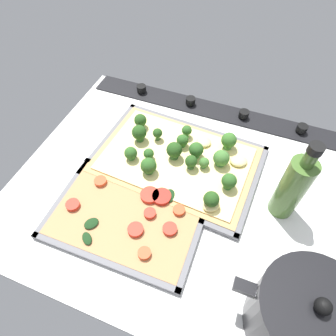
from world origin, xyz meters
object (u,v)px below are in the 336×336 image
object	(u,v)px
baking_tray_front	(176,162)
baking_tray_back	(126,217)
cooking_pot	(303,317)
oil_bottle	(293,187)
broccoli_pizza	(179,158)
veggie_pizza_back	(128,215)

from	to	relation	value
baking_tray_front	baking_tray_back	world-z (taller)	same
cooking_pot	oil_bottle	distance (cm)	23.64
broccoli_pizza	veggie_pizza_back	size ratio (longest dim) A/B	1.30
broccoli_pizza	veggie_pizza_back	world-z (taller)	broccoli_pizza
cooking_pot	oil_bottle	size ratio (longest dim) A/B	1.13
baking_tray_front	oil_bottle	world-z (taller)	oil_bottle
baking_tray_back	oil_bottle	size ratio (longest dim) A/B	1.57
veggie_pizza_back	oil_bottle	bearing A→B (deg)	-154.86
veggie_pizza_back	baking_tray_front	bearing A→B (deg)	-103.20
baking_tray_back	broccoli_pizza	bearing A→B (deg)	-106.30
broccoli_pizza	baking_tray_back	world-z (taller)	broccoli_pizza
cooking_pot	broccoli_pizza	bearing A→B (deg)	-41.50
baking_tray_front	veggie_pizza_back	bearing A→B (deg)	76.80
cooking_pot	baking_tray_back	bearing A→B (deg)	-13.07
broccoli_pizza	cooking_pot	xyz separation A→B (cm)	(-30.43, 26.92, 4.21)
baking_tray_back	oil_bottle	xyz separation A→B (cm)	(-30.88, -14.67, 8.21)
baking_tray_back	cooking_pot	xyz separation A→B (cm)	(-35.87, 8.33, 6.01)
baking_tray_front	baking_tray_back	bearing A→B (deg)	75.88
baking_tray_back	cooking_pot	world-z (taller)	cooking_pot
baking_tray_front	broccoli_pizza	bearing A→B (deg)	-168.28
cooking_pot	oil_bottle	xyz separation A→B (cm)	(4.99, -23.00, 2.20)
baking_tray_front	cooking_pot	world-z (taller)	cooking_pot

